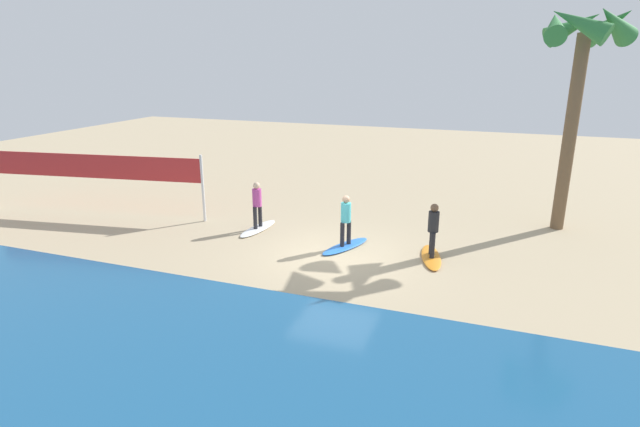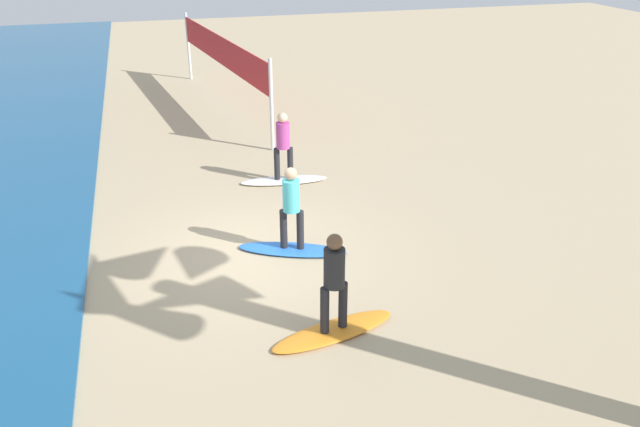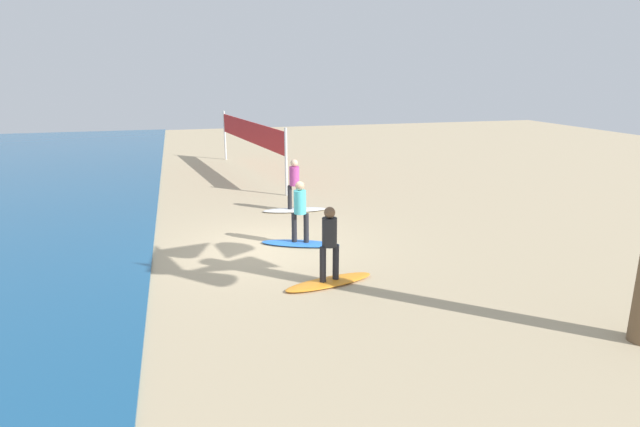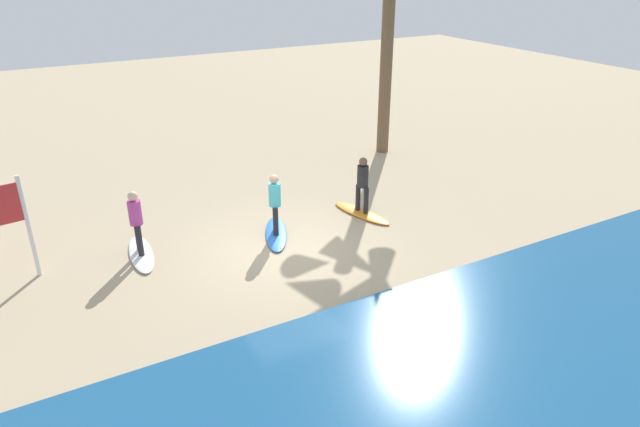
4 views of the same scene
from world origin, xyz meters
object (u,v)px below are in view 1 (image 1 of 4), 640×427
surfer_orange (433,226)px  surfboard_orange (431,257)px  surfboard_blue (345,246)px  surfboard_white (258,228)px  surfer_white (257,202)px  palm_tree (582,51)px  surfer_blue (346,217)px  volleyball_net (91,169)px

surfer_orange → surfboard_orange: bearing=-90.0°
surfboard_blue → surfboard_white: size_ratio=1.00×
surfboard_blue → surfer_white: (3.43, -0.62, 0.99)m
surfer_orange → palm_tree: bearing=-130.5°
surfer_blue → volleyball_net: volleyball_net is taller
surfboard_blue → palm_tree: palm_tree is taller
surfer_blue → surfer_white: (3.43, -0.62, 0.00)m
surfboard_orange → volleyball_net: (12.92, -0.14, 1.74)m
surfer_blue → surfboard_orange: bearing=-180.0°
surfer_blue → palm_tree: bearing=-145.7°
palm_tree → surfboard_blue: bearing=34.3°
surfboard_orange → surfer_orange: surfer_orange is taller
surfer_blue → volleyball_net: (10.19, -0.14, 0.75)m
surfer_white → palm_tree: (-9.96, -3.84, 5.02)m
surfer_orange → surfer_blue: bearing=0.0°
surfer_white → volleyball_net: 6.82m
volleyball_net → palm_tree: size_ratio=1.19×
surfboard_orange → palm_tree: 8.39m
surfboard_blue → surfboard_white: (3.43, -0.62, 0.00)m
surfboard_blue → surfer_white: 3.63m
surfer_orange → surfboard_blue: (2.73, 0.00, -0.99)m
surfer_orange → surfer_blue: 2.73m
surfer_orange → volleyball_net: size_ratio=0.18×
surfer_blue → volleyball_net: bearing=-0.8°
surfer_blue → surfboard_white: (3.43, -0.62, -0.99)m
surfboard_orange → surfer_orange: size_ratio=1.28×
surfer_blue → surfer_white: size_ratio=1.00×
surfboard_white → surfer_white: 0.99m
surfer_blue → surfboard_white: surfer_blue is taller
surfboard_blue → surfer_blue: surfer_blue is taller
surfer_blue → volleyball_net: size_ratio=0.18×
surfboard_orange → surfer_blue: surfer_blue is taller
volleyball_net → palm_tree: (-16.72, -4.31, 4.27)m
surfboard_orange → surfer_white: bearing=-109.1°
volleyball_net → palm_tree: palm_tree is taller
surfboard_white → palm_tree: bearing=117.1°
surfer_orange → surfer_white: size_ratio=1.00×
surfboard_white → palm_tree: palm_tree is taller
surfer_white → palm_tree: bearing=-158.9°
surfboard_blue → surfer_orange: bearing=113.1°
surfer_orange → volleyball_net: 12.94m
surfer_orange → surfer_white: (6.16, -0.62, 0.00)m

